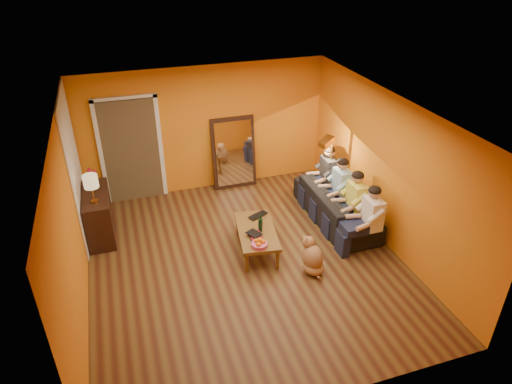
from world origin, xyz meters
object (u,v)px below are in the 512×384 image
object	(u,v)px
mirror_frame	(234,153)
tumbler	(261,223)
table_lamp	(92,189)
wine_bottle	(260,223)
person_mid_right	(341,188)
coffee_table	(257,240)
floor_lamp	(330,172)
vase	(93,182)
person_far_left	(372,218)
sideboard	(99,215)
person_mid_left	(356,202)
dog	(313,255)
laptop	(260,217)
person_far_right	(328,175)
sofa	(336,205)

from	to	relation	value
mirror_frame	tumbler	bearing A→B (deg)	-93.88
table_lamp	wine_bottle	distance (m)	2.83
person_mid_right	mirror_frame	bearing A→B (deg)	130.89
table_lamp	person_mid_right	distance (m)	4.42
coffee_table	table_lamp	bearing A→B (deg)	166.88
floor_lamp	wine_bottle	size ratio (longest dim) A/B	4.65
floor_lamp	vase	bearing A→B (deg)	150.01
person_far_left	floor_lamp	bearing A→B (deg)	91.11
table_lamp	wine_bottle	xyz separation A→B (m)	(2.57, -1.06, -0.53)
sideboard	person_mid_left	world-z (taller)	person_mid_left
dog	tumbler	bearing A→B (deg)	100.30
person_mid_right	sideboard	bearing A→B (deg)	170.33
table_lamp	laptop	size ratio (longest dim) A/B	1.39
person_far_right	tumbler	distance (m)	2.00
sideboard	dog	distance (m)	3.83
sideboard	wine_bottle	size ratio (longest dim) A/B	3.81
tumbler	laptop	xyz separation A→B (m)	(0.06, 0.23, -0.03)
coffee_table	floor_lamp	xyz separation A→B (m)	(1.82, 1.02, 0.51)
person_far_left	wine_bottle	distance (m)	1.87
floor_lamp	laptop	distance (m)	1.80
mirror_frame	dog	world-z (taller)	mirror_frame
floor_lamp	person_mid_right	world-z (taller)	floor_lamp
person_far_left	wine_bottle	bearing A→B (deg)	164.97
floor_lamp	person_mid_left	bearing A→B (deg)	-111.12
tumbler	vase	distance (m)	3.04
table_lamp	floor_lamp	distance (m)	4.36
dog	wine_bottle	bearing A→B (deg)	109.04
wine_bottle	vase	xyz separation A→B (m)	(-2.57, 1.61, 0.38)
floor_lamp	laptop	size ratio (longest dim) A/B	3.92
table_lamp	vase	size ratio (longest dim) A/B	2.45
dog	person_far_left	world-z (taller)	person_far_left
coffee_table	dog	size ratio (longest dim) A/B	2.00
mirror_frame	tumbler	size ratio (longest dim) A/B	17.11
sideboard	person_mid_right	bearing A→B (deg)	-9.67
sofa	person_mid_right	world-z (taller)	person_mid_right
person_mid_left	wine_bottle	xyz separation A→B (m)	(-1.80, -0.07, -0.03)
table_lamp	person_mid_right	bearing A→B (deg)	-5.81
table_lamp	coffee_table	world-z (taller)	table_lamp
mirror_frame	person_far_right	distance (m)	2.04
dog	person_mid_right	xyz separation A→B (m)	(1.17, 1.36, 0.31)
wine_bottle	sideboard	bearing A→B (deg)	152.08
person_mid_left	tumbler	xyz separation A→B (m)	(-1.73, 0.10, -0.15)
sideboard	floor_lamp	size ratio (longest dim) A/B	0.82
mirror_frame	person_far_right	bearing A→B (deg)	-38.89
laptop	wine_bottle	bearing A→B (deg)	-132.55
mirror_frame	wine_bottle	world-z (taller)	mirror_frame
person_mid_right	coffee_table	bearing A→B (deg)	-163.04
table_lamp	person_mid_right	size ratio (longest dim) A/B	0.42
mirror_frame	vase	xyz separation A→B (m)	(-2.79, -0.83, 0.19)
coffee_table	sofa	bearing A→B (deg)	23.86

